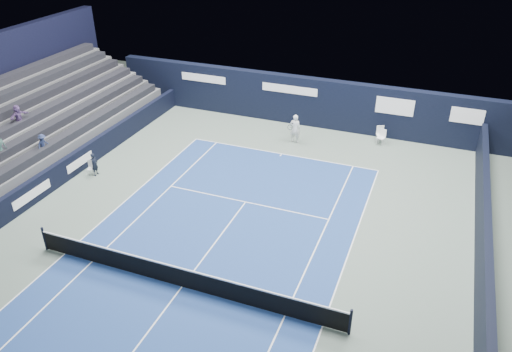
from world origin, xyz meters
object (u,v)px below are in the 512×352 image
Objects in this scene: line_judge_chair at (91,166)px; folding_chair_back_b at (380,133)px; folding_chair_back_a at (382,136)px; tennis_net at (181,277)px; tennis_player at (295,128)px.

folding_chair_back_b is at bearing 13.43° from line_judge_chair.
folding_chair_back_b is (-0.14, 0.32, 0.03)m from folding_chair_back_a.
folding_chair_back_a is 1.17× the size of line_judge_chair.
folding_chair_back_a is 16.07m from tennis_net.
line_judge_chair is 0.46× the size of tennis_player.
folding_chair_back_b is at bearing 72.39° from tennis_net.
folding_chair_back_b is 0.57× the size of tennis_player.
folding_chair_back_a reaches higher than line_judge_chair.
tennis_net is (-5.08, -15.24, -0.03)m from folding_chair_back_a.
line_judge_chair is at bearing 145.16° from tennis_net.
folding_chair_back_b is at bearing 21.61° from tennis_player.
tennis_player is at bearing 19.26° from line_judge_chair.
tennis_net reaches higher than folding_chair_back_a.
folding_chair_back_b is 16.33m from tennis_net.
line_judge_chair is 10.53m from tennis_net.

